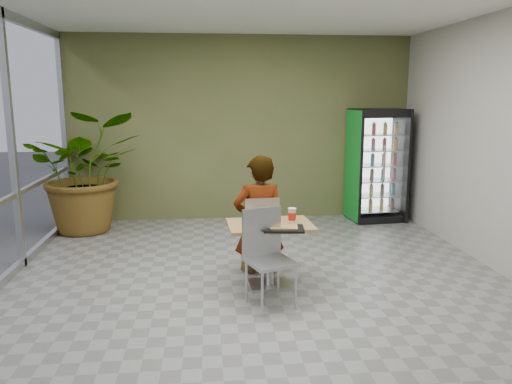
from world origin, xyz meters
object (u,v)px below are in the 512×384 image
(seated_woman, at_px, (259,225))
(cafeteria_tray, at_px, (284,229))
(dining_table, at_px, (270,242))
(beverage_fridge, at_px, (377,165))
(chair_far, at_px, (260,228))
(potted_plant, at_px, (86,172))
(chair_near, at_px, (266,249))
(soda_cup, at_px, (292,216))

(seated_woman, height_order, cafeteria_tray, seated_woman)
(dining_table, xyz_separation_m, beverage_fridge, (2.26, 2.96, 0.44))
(chair_far, xyz_separation_m, beverage_fridge, (2.31, 2.46, 0.41))
(chair_far, distance_m, potted_plant, 3.42)
(cafeteria_tray, bearing_deg, potted_plant, 132.45)
(chair_far, height_order, cafeteria_tray, chair_far)
(cafeteria_tray, bearing_deg, seated_woman, 102.32)
(chair_near, distance_m, soda_cup, 0.64)
(chair_far, height_order, seated_woman, seated_woman)
(cafeteria_tray, height_order, potted_plant, potted_plant)
(soda_cup, bearing_deg, seated_woman, 121.48)
(chair_near, bearing_deg, beverage_fridge, 35.51)
(seated_woman, bearing_deg, potted_plant, -46.40)
(beverage_fridge, height_order, potted_plant, beverage_fridge)
(beverage_fridge, bearing_deg, dining_table, -132.87)
(chair_near, xyz_separation_m, seated_woman, (0.03, 1.00, -0.01))
(beverage_fridge, bearing_deg, cafeteria_tray, -129.02)
(cafeteria_tray, relative_size, potted_plant, 0.22)
(dining_table, relative_size, chair_near, 0.97)
(seated_woman, bearing_deg, chair_near, 82.10)
(chair_near, distance_m, beverage_fridge, 4.16)
(seated_woman, distance_m, potted_plant, 3.38)
(chair_far, xyz_separation_m, chair_near, (-0.04, -0.95, 0.03))
(chair_far, height_order, beverage_fridge, beverage_fridge)
(cafeteria_tray, xyz_separation_m, beverage_fridge, (2.14, 3.24, 0.21))
(dining_table, height_order, potted_plant, potted_plant)
(potted_plant, bearing_deg, beverage_fridge, 2.78)
(chair_far, distance_m, cafeteria_tray, 0.82)
(chair_near, height_order, potted_plant, potted_plant)
(beverage_fridge, relative_size, potted_plant, 1.00)
(dining_table, xyz_separation_m, chair_far, (-0.06, 0.50, 0.03))
(soda_cup, distance_m, potted_plant, 3.95)
(cafeteria_tray, bearing_deg, chair_near, -141.42)
(cafeteria_tray, distance_m, potted_plant, 4.07)
(dining_table, relative_size, seated_woman, 0.56)
(dining_table, xyz_separation_m, potted_plant, (-2.63, 2.72, 0.44))
(potted_plant, bearing_deg, chair_far, -40.78)
(beverage_fridge, bearing_deg, seated_woman, -139.51)
(chair_near, relative_size, soda_cup, 6.06)
(chair_near, xyz_separation_m, beverage_fridge, (2.36, 3.41, 0.38))
(beverage_fridge, distance_m, potted_plant, 4.89)
(chair_far, bearing_deg, beverage_fridge, -139.41)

